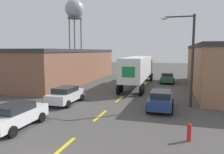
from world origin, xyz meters
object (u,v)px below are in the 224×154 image
parked_car_right_far (167,77)px  parked_car_right_mid (161,100)px  semi_truck (139,68)px  fire_hydrant (189,132)px  parked_car_left_far (66,95)px  water_tower (75,10)px  street_lamp (188,53)px  parked_car_left_near (16,115)px

parked_car_right_far → parked_car_right_mid: 15.01m
semi_truck → fire_hydrant: bearing=-73.5°
parked_car_left_far → fire_hydrant: 11.38m
semi_truck → parked_car_right_far: (3.60, 3.78, -1.57)m
water_tower → street_lamp: size_ratio=2.31×
parked_car_right_far → parked_car_right_mid: size_ratio=1.00×
semi_truck → parked_car_left_near: (-4.55, -17.95, -1.57)m
parked_car_right_far → water_tower: (-23.58, 18.92, 13.91)m
parked_car_right_far → water_tower: 33.27m
parked_car_right_mid → fire_hydrant: bearing=-73.0°
semi_truck → water_tower: size_ratio=0.85×
parked_car_right_mid → water_tower: size_ratio=0.25×
semi_truck → fire_hydrant: semi_truck is taller
parked_car_left_near → water_tower: size_ratio=0.25×
water_tower → fire_hydrant: water_tower is taller
parked_car_left_far → water_tower: bearing=114.2°
fire_hydrant → parked_car_right_mid: bearing=107.0°
parked_car_left_far → parked_car_right_far: 17.39m
parked_car_left_near → street_lamp: street_lamp is taller
fire_hydrant → parked_car_left_far: bearing=151.0°
water_tower → street_lamp: water_tower is taller
semi_truck → street_lamp: 11.41m
parked_car_right_far → parked_car_left_near: bearing=-110.6°
parked_car_right_far → parked_car_right_mid: same height
semi_truck → fire_hydrant: 18.04m
parked_car_right_mid → fire_hydrant: parked_car_right_mid is taller
parked_car_left_far → water_tower: (-15.43, 34.28, 13.91)m
parked_car_right_far → street_lamp: size_ratio=0.57×
parked_car_left_far → street_lamp: bearing=10.4°
street_lamp → parked_car_left_near: bearing=-141.0°
parked_car_left_near → street_lamp: (10.15, 8.23, 3.63)m
parked_car_left_far → parked_car_left_near: size_ratio=1.00×
street_lamp → parked_car_left_far: bearing=-169.6°
street_lamp → semi_truck: bearing=120.0°
parked_car_left_near → water_tower: 45.64m
parked_car_right_mid → parked_car_right_far: bearing=90.0°
fire_hydrant → semi_truck: bearing=107.5°
parked_car_right_mid → parked_car_left_near: bearing=-140.5°
semi_truck → fire_hydrant: (5.40, -17.11, -1.90)m
parked_car_left_far → parked_car_right_far: (8.15, 15.36, 0.00)m
semi_truck → street_lamp: (5.61, -9.72, 2.06)m
parked_car_left_near → water_tower: water_tower is taller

